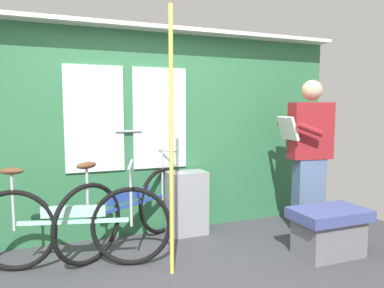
{
  "coord_description": "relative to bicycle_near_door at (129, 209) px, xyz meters",
  "views": [
    {
      "loc": [
        -0.93,
        -2.48,
        1.39
      ],
      "look_at": [
        0.37,
        0.89,
        1.03
      ],
      "focal_mm": 33.17,
      "sensor_mm": 36.0,
      "label": 1
    }
  ],
  "objects": [
    {
      "name": "handrail_pole",
      "position": [
        0.22,
        -0.71,
        0.71
      ],
      "size": [
        0.04,
        0.04,
        2.21
      ],
      "primitive_type": "cylinder",
      "color": "#C6C14C",
      "rests_on": "ground_plane"
    },
    {
      "name": "passenger_reading_newspaper",
      "position": [
        1.98,
        -0.27,
        0.51
      ],
      "size": [
        0.6,
        0.53,
        1.7
      ],
      "rotation": [
        0.0,
        0.0,
        3.0
      ],
      "color": "slate",
      "rests_on": "ground_plane"
    },
    {
      "name": "bicycle_leaning_behind",
      "position": [
        -0.55,
        -0.31,
        -0.01
      ],
      "size": [
        1.65,
        0.57,
        0.92
      ],
      "rotation": [
        0.0,
        0.0,
        -0.25
      ],
      "color": "black",
      "rests_on": "ground_plane"
    },
    {
      "name": "bicycle_near_door",
      "position": [
        0.0,
        0.0,
        0.0
      ],
      "size": [
        1.49,
        0.98,
        0.95
      ],
      "rotation": [
        0.0,
        0.0,
        0.57
      ],
      "color": "black",
      "rests_on": "ground_plane"
    },
    {
      "name": "trash_bin_by_wall",
      "position": [
        0.67,
        0.15,
        -0.04
      ],
      "size": [
        0.43,
        0.28,
        0.7
      ],
      "primitive_type": "cube",
      "color": "gray",
      "rests_on": "ground_plane"
    },
    {
      "name": "bench_seat_corner",
      "position": [
        1.72,
        -0.89,
        -0.15
      ],
      "size": [
        0.7,
        0.44,
        0.45
      ],
      "color": "#3D477F",
      "rests_on": "ground_plane"
    },
    {
      "name": "train_door_wall",
      "position": [
        0.26,
        0.37,
        0.79
      ],
      "size": [
        4.65,
        0.28,
        2.25
      ],
      "color": "#2D6B42",
      "rests_on": "ground_plane"
    }
  ]
}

